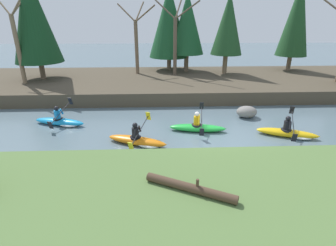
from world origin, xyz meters
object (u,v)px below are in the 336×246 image
at_px(kayaker_lead, 290,133).
at_px(kayaker_middle, 198,127).
at_px(kayaker_trailing, 139,140).
at_px(boulder_midstream, 247,112).
at_px(kayaker_far_back, 61,121).
at_px(driftwood_log, 190,188).

relative_size(kayaker_lead, kayaker_middle, 0.98).
distance_m(kayaker_trailing, boulder_midstream, 6.52).
height_order(kayaker_lead, kayaker_far_back, same).
bearing_deg(boulder_midstream, driftwood_log, -118.22).
bearing_deg(kayaker_lead, driftwood_log, -116.30).
distance_m(kayaker_far_back, boulder_midstream, 9.91).
bearing_deg(kayaker_far_back, boulder_midstream, 18.82).
bearing_deg(kayaker_trailing, kayaker_middle, 45.80).
distance_m(kayaker_trailing, driftwood_log, 4.89).
relative_size(kayaker_lead, kayaker_far_back, 0.99).
height_order(kayaker_middle, kayaker_trailing, same).
distance_m(kayaker_middle, boulder_midstream, 3.46).
bearing_deg(kayaker_far_back, kayaker_trailing, -15.21).
relative_size(kayaker_lead, kayaker_trailing, 1.00).
distance_m(kayaker_far_back, driftwood_log, 9.07).
relative_size(boulder_midstream, driftwood_log, 0.48).
height_order(kayaker_trailing, boulder_midstream, kayaker_trailing).
xyz_separation_m(kayaker_lead, kayaker_far_back, (-11.09, 1.89, 0.00)).
bearing_deg(kayaker_middle, kayaker_far_back, 179.22).
xyz_separation_m(kayaker_trailing, kayaker_far_back, (-4.14, 2.40, 0.00)).
bearing_deg(driftwood_log, kayaker_middle, 106.33).
bearing_deg(kayaker_trailing, kayaker_lead, 24.70).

